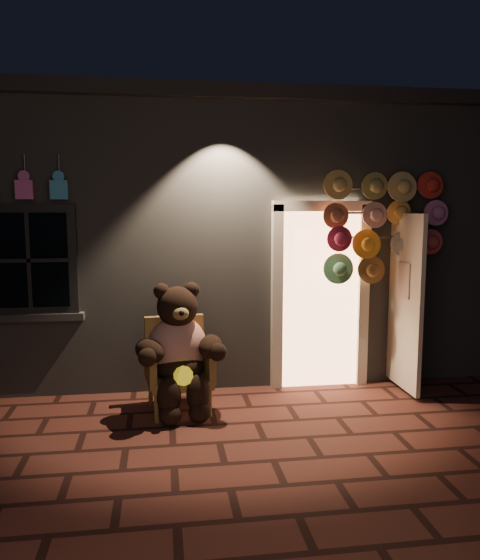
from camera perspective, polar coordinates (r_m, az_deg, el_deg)
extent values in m
plane|color=#50261E|center=(5.16, -2.17, -16.62)|extent=(60.00, 60.00, 0.00)
cube|color=slate|center=(8.71, -5.00, 4.51)|extent=(7.00, 5.00, 3.30)
cube|color=black|center=(8.78, -5.14, 15.85)|extent=(7.30, 5.30, 0.16)
cube|color=black|center=(6.33, -21.10, 1.96)|extent=(1.00, 0.10, 1.20)
cube|color=black|center=(6.30, -21.16, 1.93)|extent=(0.82, 0.06, 1.02)
cube|color=slate|center=(6.41, -20.83, -3.65)|extent=(1.10, 0.14, 0.08)
cube|color=#EBA169|center=(6.51, 8.28, -1.89)|extent=(0.92, 0.10, 2.10)
cube|color=beige|center=(6.35, 3.88, -2.08)|extent=(0.12, 0.12, 2.20)
cube|color=beige|center=(6.64, 12.69, -1.82)|extent=(0.12, 0.12, 2.20)
cube|color=beige|center=(6.39, 8.57, 7.65)|extent=(1.16, 0.12, 0.12)
cube|color=beige|center=(6.48, 16.90, -2.19)|extent=(0.05, 0.80, 2.00)
cube|color=#C651A0|center=(6.23, -21.60, 8.77)|extent=(0.18, 0.07, 0.20)
cylinder|color=#59595E|center=(6.30, -21.58, 11.03)|extent=(0.02, 0.02, 0.25)
cube|color=#368DBF|center=(6.16, -18.39, 8.93)|extent=(0.18, 0.07, 0.20)
cylinder|color=#59595E|center=(6.23, -18.39, 11.22)|extent=(0.02, 0.02, 0.25)
cube|color=olive|center=(5.80, -6.39, -10.34)|extent=(0.70, 0.66, 0.09)
cube|color=olive|center=(5.97, -6.86, -6.68)|extent=(0.63, 0.16, 0.63)
cube|color=olive|center=(5.70, -9.37, -8.85)|extent=(0.14, 0.54, 0.36)
cube|color=olive|center=(5.79, -3.45, -8.49)|extent=(0.14, 0.54, 0.36)
cylinder|color=olive|center=(5.59, -8.72, -13.13)|extent=(0.05, 0.05, 0.29)
cylinder|color=olive|center=(5.68, -3.17, -12.73)|extent=(0.05, 0.05, 0.29)
cylinder|color=olive|center=(6.07, -9.33, -11.47)|extent=(0.05, 0.05, 0.29)
cylinder|color=olive|center=(6.14, -4.23, -11.14)|extent=(0.05, 0.05, 0.29)
ellipsoid|color=#AA2A12|center=(5.75, -6.57, -6.92)|extent=(0.68, 0.57, 0.65)
ellipsoid|color=black|center=(5.73, -6.42, -8.95)|extent=(0.56, 0.50, 0.31)
sphere|color=black|center=(5.61, -6.57, -2.79)|extent=(0.47, 0.47, 0.42)
sphere|color=black|center=(5.59, -8.20, -1.16)|extent=(0.16, 0.16, 0.16)
sphere|color=black|center=(5.64, -5.08, -1.03)|extent=(0.16, 0.16, 0.16)
ellipsoid|color=olive|center=(5.43, -6.23, -3.52)|extent=(0.18, 0.14, 0.13)
ellipsoid|color=black|center=(5.51, -9.45, -7.32)|extent=(0.41, 0.49, 0.24)
ellipsoid|color=black|center=(5.61, -3.09, -6.96)|extent=(0.32, 0.47, 0.24)
ellipsoid|color=black|center=(5.52, -7.44, -12.01)|extent=(0.24, 0.24, 0.40)
ellipsoid|color=black|center=(5.57, -4.40, -11.80)|extent=(0.24, 0.24, 0.40)
sphere|color=black|center=(5.53, -7.32, -13.80)|extent=(0.22, 0.22, 0.22)
sphere|color=black|center=(5.57, -4.27, -13.57)|extent=(0.22, 0.22, 0.22)
cylinder|color=yellow|center=(5.48, -5.94, -9.93)|extent=(0.21, 0.11, 0.19)
cylinder|color=#59595E|center=(6.74, 16.74, -0.02)|extent=(0.04, 0.04, 2.52)
cylinder|color=#59595E|center=(6.56, 14.93, 9.24)|extent=(1.12, 0.03, 0.03)
cylinder|color=#59595E|center=(6.56, 14.85, 6.80)|extent=(1.12, 0.03, 0.03)
cylinder|color=#59595E|center=(6.57, 14.76, 4.36)|extent=(1.12, 0.03, 0.03)
cylinder|color=tan|center=(6.31, 10.31, 9.87)|extent=(0.32, 0.11, 0.32)
cylinder|color=#99914A|center=(6.40, 13.61, 9.75)|extent=(0.32, 0.11, 0.32)
cylinder|color=tan|center=(6.52, 16.80, 9.59)|extent=(0.32, 0.11, 0.32)
cylinder|color=red|center=(6.74, 19.50, 9.41)|extent=(0.32, 0.11, 0.32)
cylinder|color=#C86944|center=(6.27, 10.33, 6.90)|extent=(0.32, 0.11, 0.32)
cylinder|color=#FFB097|center=(6.37, 13.62, 6.82)|extent=(0.32, 0.11, 0.32)
cylinder|color=#FBB849|center=(6.57, 16.47, 6.74)|extent=(0.32, 0.11, 0.32)
cylinder|color=pink|center=(6.71, 19.50, 6.63)|extent=(0.32, 0.11, 0.32)
cylinder|color=#A82646|center=(6.26, 10.35, 3.91)|extent=(0.32, 0.11, 0.32)
cylinder|color=yellow|center=(6.44, 13.33, 3.93)|extent=(0.32, 0.11, 0.32)
cylinder|color=beige|center=(6.56, 16.47, 3.88)|extent=(0.32, 0.11, 0.32)
cylinder|color=#E14D4B|center=(6.70, 19.49, 3.83)|extent=(0.32, 0.11, 0.32)
cylinder|color=#4C8957|center=(6.34, 10.10, 1.00)|extent=(0.32, 0.11, 0.32)
cylinder|color=olive|center=(6.44, 13.34, 1.01)|extent=(0.32, 0.11, 0.32)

